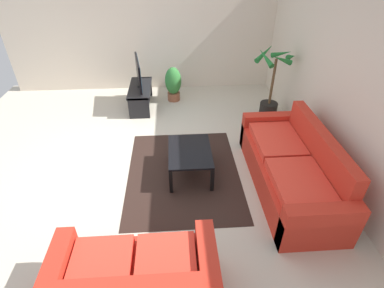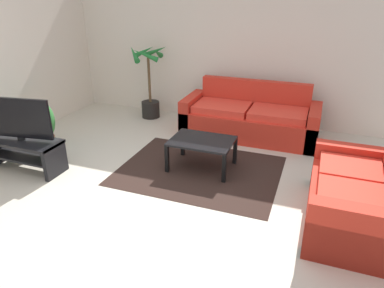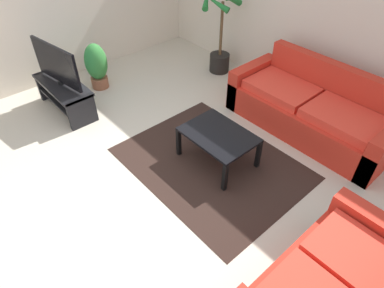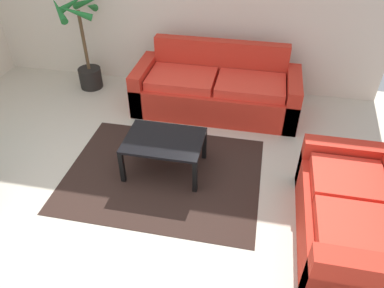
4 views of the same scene
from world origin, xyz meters
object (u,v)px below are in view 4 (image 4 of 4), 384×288
(coffee_table, at_px, (164,143))
(couch_main, at_px, (216,90))
(couch_loveseat, at_px, (357,218))
(potted_palm, at_px, (86,53))

(coffee_table, bearing_deg, couch_main, 75.11)
(couch_main, bearing_deg, couch_loveseat, -52.35)
(couch_main, xyz_separation_m, potted_palm, (-2.03, 0.26, 0.27))
(couch_loveseat, bearing_deg, couch_main, 127.65)
(couch_loveseat, height_order, coffee_table, couch_loveseat)
(coffee_table, bearing_deg, couch_loveseat, -18.09)
(couch_main, relative_size, couch_loveseat, 1.43)
(couch_main, height_order, couch_loveseat, same)
(couch_main, distance_m, couch_loveseat, 2.60)
(couch_loveseat, bearing_deg, potted_palm, 147.33)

